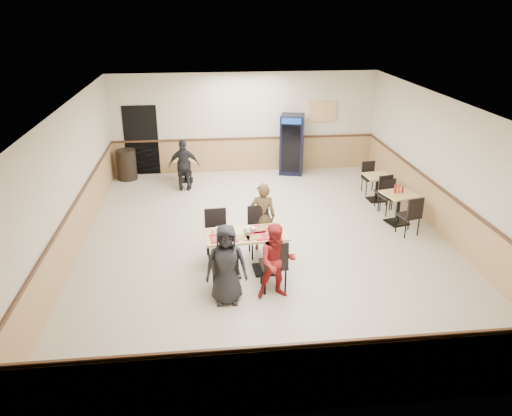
{
  "coord_description": "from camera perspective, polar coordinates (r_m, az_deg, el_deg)",
  "views": [
    {
      "loc": [
        -1.29,
        -9.83,
        4.89
      ],
      "look_at": [
        -0.26,
        -0.5,
        1.0
      ],
      "focal_mm": 35.0,
      "sensor_mm": 36.0,
      "label": 1
    }
  ],
  "objects": [
    {
      "name": "side_table_far_chair_south",
      "position": [
        13.01,
        14.45,
        1.78
      ],
      "size": [
        0.44,
        0.44,
        0.88
      ],
      "primitive_type": null,
      "rotation": [
        0.0,
        0.0,
        3.23
      ],
      "color": "black",
      "rests_on": "ground"
    },
    {
      "name": "trash_bin",
      "position": [
        15.22,
        -14.56,
        4.81
      ],
      "size": [
        0.57,
        0.57,
        0.89
      ],
      "primitive_type": "cylinder",
      "color": "black",
      "rests_on": "ground"
    },
    {
      "name": "room_shell",
      "position": [
        13.46,
        7.21,
        3.66
      ],
      "size": [
        10.0,
        10.0,
        10.0
      ],
      "color": "silver",
      "rests_on": "ground"
    },
    {
      "name": "lone_diner",
      "position": [
        13.91,
        -8.21,
        4.85
      ],
      "size": [
        0.86,
        0.38,
        1.44
      ],
      "primitive_type": "imported",
      "rotation": [
        0.0,
        0.0,
        3.11
      ],
      "color": "black",
      "rests_on": "ground"
    },
    {
      "name": "tabletop_clutter",
      "position": [
        9.37,
        -1.17,
        -2.98
      ],
      "size": [
        1.37,
        0.73,
        0.12
      ],
      "rotation": [
        0.0,
        0.0,
        0.07
      ],
      "color": "red",
      "rests_on": "main_table"
    },
    {
      "name": "diner_man_opposite",
      "position": [
        10.4,
        0.77,
        -0.99
      ],
      "size": [
        0.57,
        0.41,
        1.48
      ],
      "primitive_type": "imported",
      "rotation": [
        0.0,
        0.0,
        3.04
      ],
      "color": "brown",
      "rests_on": "ground"
    },
    {
      "name": "side_table_far_chair_north",
      "position": [
        13.99,
        12.92,
        3.39
      ],
      "size": [
        0.44,
        0.44,
        0.88
      ],
      "primitive_type": null,
      "rotation": [
        0.0,
        0.0,
        0.09
      ],
      "color": "black",
      "rests_on": "ground"
    },
    {
      "name": "diner_woman_left",
      "position": [
        8.6,
        -3.41,
        -6.45
      ],
      "size": [
        0.73,
        0.48,
        1.46
      ],
      "primitive_type": "imported",
      "rotation": [
        0.0,
        0.0,
        -0.03
      ],
      "color": "black",
      "rests_on": "ground"
    },
    {
      "name": "diner_woman_right",
      "position": [
        8.74,
        2.39,
        -6.13
      ],
      "size": [
        0.71,
        0.57,
        1.4
      ],
      "primitive_type": "imported",
      "rotation": [
        0.0,
        0.0,
        0.05
      ],
      "color": "maroon",
      "rests_on": "ground"
    },
    {
      "name": "side_table_near",
      "position": [
        12.18,
        15.99,
        0.5
      ],
      "size": [
        0.86,
        0.86,
        0.75
      ],
      "rotation": [
        0.0,
        0.0,
        0.25
      ],
      "color": "black",
      "rests_on": "ground"
    },
    {
      "name": "side_table_near_chair_south",
      "position": [
        11.68,
        17.04,
        -0.72
      ],
      "size": [
        0.54,
        0.54,
        0.96
      ],
      "primitive_type": null,
      "rotation": [
        0.0,
        0.0,
        3.39
      ],
      "color": "black",
      "rests_on": "ground"
    },
    {
      "name": "main_table",
      "position": [
        9.56,
        -1.11,
        -4.46
      ],
      "size": [
        1.6,
        0.88,
        0.83
      ],
      "rotation": [
        0.0,
        0.0,
        0.07
      ],
      "color": "black",
      "rests_on": "ground"
    },
    {
      "name": "main_chairs",
      "position": [
        9.57,
        -1.43,
        -4.63
      ],
      "size": [
        1.49,
        1.9,
        1.05
      ],
      "rotation": [
        0.0,
        0.0,
        0.07
      ],
      "color": "black",
      "rests_on": "ground"
    },
    {
      "name": "pepsi_cooler",
      "position": [
        15.2,
        4.11,
        7.26
      ],
      "size": [
        0.83,
        0.83,
        1.8
      ],
      "rotation": [
        0.0,
        0.0,
        -0.26
      ],
      "color": "black",
      "rests_on": "ground"
    },
    {
      "name": "back_table_chair_lone",
      "position": [
        14.21,
        -8.12,
        4.02
      ],
      "size": [
        0.42,
        0.42,
        0.86
      ],
      "primitive_type": null,
      "rotation": [
        0.0,
        0.0,
        3.1
      ],
      "color": "black",
      "rests_on": "ground"
    },
    {
      "name": "side_table_far",
      "position": [
        13.49,
        13.67,
        2.7
      ],
      "size": [
        0.7,
        0.7,
        0.69
      ],
      "rotation": [
        0.0,
        0.0,
        0.09
      ],
      "color": "black",
      "rests_on": "ground"
    },
    {
      "name": "condiment_caddy",
      "position": [
        12.09,
        15.94,
        2.08
      ],
      "size": [
        0.23,
        0.06,
        0.2
      ],
      "color": "maroon",
      "rests_on": "side_table_near"
    },
    {
      "name": "back_table",
      "position": [
        14.72,
        -8.08,
        4.76
      ],
      "size": [
        0.66,
        0.66,
        0.68
      ],
      "rotation": [
        0.0,
        0.0,
        -0.04
      ],
      "color": "black",
      "rests_on": "ground"
    },
    {
      "name": "side_table_near_chair_north",
      "position": [
        12.71,
        15.0,
        1.41
      ],
      "size": [
        0.54,
        0.54,
        0.96
      ],
      "primitive_type": null,
      "rotation": [
        0.0,
        0.0,
        0.25
      ],
      "color": "black",
      "rests_on": "ground"
    },
    {
      "name": "ground",
      "position": [
        11.06,
        1.05,
        -3.73
      ],
      "size": [
        10.0,
        10.0,
        0.0
      ],
      "primitive_type": "plane",
      "color": "beige",
      "rests_on": "ground"
    }
  ]
}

